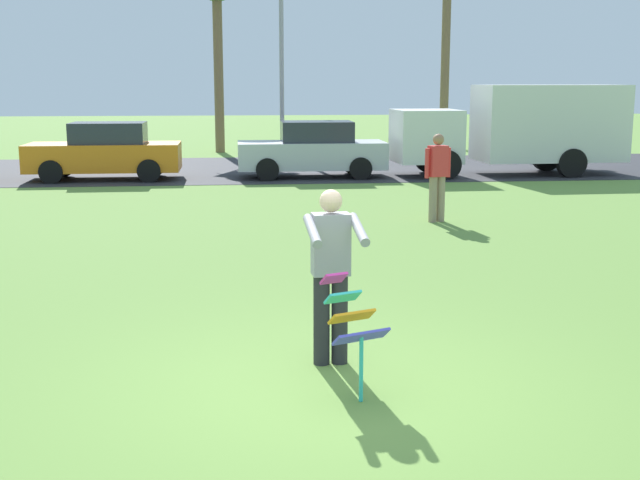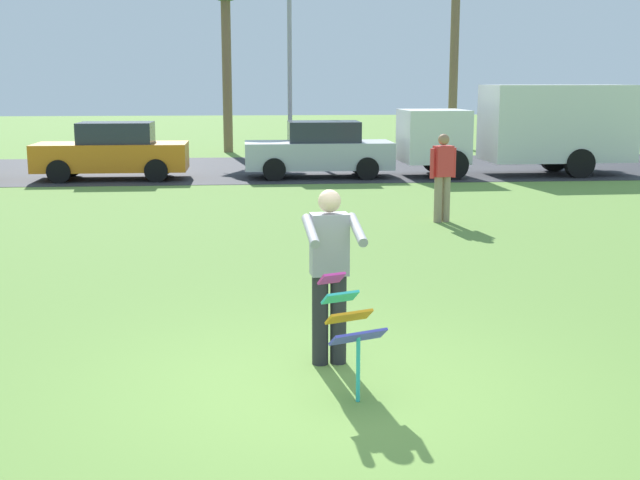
{
  "view_description": "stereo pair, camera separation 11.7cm",
  "coord_description": "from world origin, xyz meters",
  "px_view_note": "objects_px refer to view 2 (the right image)",
  "views": [
    {
      "loc": [
        -0.8,
        -7.15,
        2.75
      ],
      "look_at": [
        0.12,
        1.64,
        1.05
      ],
      "focal_mm": 46.7,
      "sensor_mm": 36.0,
      "label": 1
    },
    {
      "loc": [
        -0.68,
        -7.17,
        2.75
      ],
      "look_at": [
        0.12,
        1.64,
        1.05
      ],
      "focal_mm": 46.7,
      "sensor_mm": 36.0,
      "label": 2
    }
  ],
  "objects_px": {
    "kite_held": "(349,320)",
    "person_kite_flyer": "(330,270)",
    "parked_car_orange": "(113,152)",
    "parked_car_silver": "(320,150)",
    "parked_truck_white_box": "(530,127)",
    "streetlight_pole": "(289,45)",
    "person_walker_near": "(443,175)"
  },
  "relations": [
    {
      "from": "kite_held",
      "to": "streetlight_pole",
      "type": "relative_size",
      "value": 0.15
    },
    {
      "from": "parked_car_silver",
      "to": "person_kite_flyer",
      "type": "bearing_deg",
      "value": -94.82
    },
    {
      "from": "parked_car_orange",
      "to": "streetlight_pole",
      "type": "xyz_separation_m",
      "value": [
        5.37,
        7.05,
        3.22
      ]
    },
    {
      "from": "parked_truck_white_box",
      "to": "kite_held",
      "type": "bearing_deg",
      "value": -113.78
    },
    {
      "from": "parked_truck_white_box",
      "to": "parked_car_silver",
      "type": "bearing_deg",
      "value": 179.99
    },
    {
      "from": "kite_held",
      "to": "person_walker_near",
      "type": "distance_m",
      "value": 9.45
    },
    {
      "from": "parked_car_orange",
      "to": "parked_truck_white_box",
      "type": "relative_size",
      "value": 0.62
    },
    {
      "from": "parked_truck_white_box",
      "to": "person_walker_near",
      "type": "xyz_separation_m",
      "value": [
        -4.46,
        -7.89,
        -0.48
      ]
    },
    {
      "from": "streetlight_pole",
      "to": "person_walker_near",
      "type": "distance_m",
      "value": 15.41
    },
    {
      "from": "person_kite_flyer",
      "to": "parked_car_silver",
      "type": "relative_size",
      "value": 0.41
    },
    {
      "from": "person_walker_near",
      "to": "person_kite_flyer",
      "type": "bearing_deg",
      "value": -110.61
    },
    {
      "from": "streetlight_pole",
      "to": "kite_held",
      "type": "bearing_deg",
      "value": -91.93
    },
    {
      "from": "kite_held",
      "to": "parked_car_silver",
      "type": "relative_size",
      "value": 0.25
    },
    {
      "from": "person_kite_flyer",
      "to": "parked_car_silver",
      "type": "height_order",
      "value": "person_kite_flyer"
    },
    {
      "from": "kite_held",
      "to": "person_kite_flyer",
      "type": "bearing_deg",
      "value": 95.59
    },
    {
      "from": "parked_car_silver",
      "to": "parked_truck_white_box",
      "type": "distance_m",
      "value": 6.19
    },
    {
      "from": "person_kite_flyer",
      "to": "parked_truck_white_box",
      "type": "distance_m",
      "value": 17.7
    },
    {
      "from": "parked_truck_white_box",
      "to": "person_walker_near",
      "type": "distance_m",
      "value": 9.08
    },
    {
      "from": "streetlight_pole",
      "to": "person_walker_near",
      "type": "xyz_separation_m",
      "value": [
        2.17,
        -14.94,
        -3.06
      ]
    },
    {
      "from": "person_kite_flyer",
      "to": "streetlight_pole",
      "type": "height_order",
      "value": "streetlight_pole"
    },
    {
      "from": "person_kite_flyer",
      "to": "streetlight_pole",
      "type": "relative_size",
      "value": 0.25
    },
    {
      "from": "parked_truck_white_box",
      "to": "parked_car_orange",
      "type": "bearing_deg",
      "value": 180.0
    },
    {
      "from": "parked_car_orange",
      "to": "person_kite_flyer",
      "type": "bearing_deg",
      "value": -74.36
    },
    {
      "from": "kite_held",
      "to": "parked_car_silver",
      "type": "xyz_separation_m",
      "value": [
        1.27,
        16.86,
        0.08
      ]
    },
    {
      "from": "kite_held",
      "to": "parked_car_silver",
      "type": "height_order",
      "value": "parked_car_silver"
    },
    {
      "from": "kite_held",
      "to": "parked_car_silver",
      "type": "distance_m",
      "value": 16.91
    },
    {
      "from": "parked_car_orange",
      "to": "parked_car_silver",
      "type": "bearing_deg",
      "value": -0.0
    },
    {
      "from": "parked_car_orange",
      "to": "parked_car_silver",
      "type": "relative_size",
      "value": 1.0
    },
    {
      "from": "kite_held",
      "to": "parked_truck_white_box",
      "type": "relative_size",
      "value": 0.16
    },
    {
      "from": "parked_car_silver",
      "to": "person_walker_near",
      "type": "bearing_deg",
      "value": -77.81
    },
    {
      "from": "kite_held",
      "to": "streetlight_pole",
      "type": "xyz_separation_m",
      "value": [
        0.8,
        23.91,
        3.3
      ]
    },
    {
      "from": "parked_car_orange",
      "to": "person_walker_near",
      "type": "bearing_deg",
      "value": -46.32
    }
  ]
}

